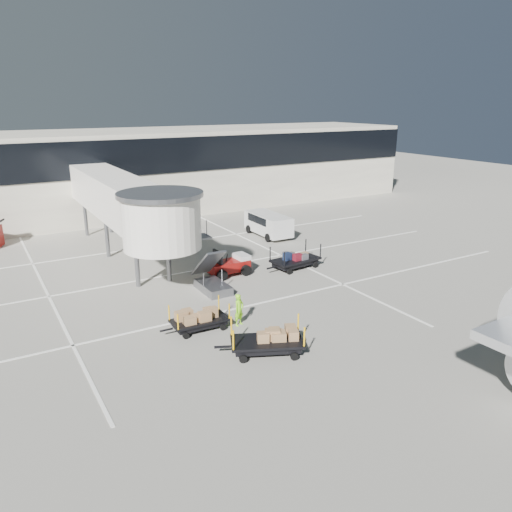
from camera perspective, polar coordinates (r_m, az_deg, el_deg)
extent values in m
plane|color=#AAA698|center=(26.42, 2.57, -6.89)|extent=(140.00, 140.00, 0.00)
cube|color=white|center=(27.98, 0.35, -5.42)|extent=(40.00, 0.15, 0.02)
cube|color=white|center=(33.80, -5.69, -1.42)|extent=(40.00, 0.15, 0.02)
cube|color=white|center=(40.01, -9.90, 1.38)|extent=(40.00, 0.15, 0.02)
cube|color=white|center=(37.36, 2.04, 0.49)|extent=(0.15, 30.00, 0.02)
cube|color=white|center=(32.24, -22.86, -3.70)|extent=(0.15, 30.00, 0.02)
cube|color=silver|center=(52.34, -15.62, 9.22)|extent=(64.00, 12.00, 8.00)
cube|color=black|center=(46.32, -13.83, 10.87)|extent=(64.00, 0.12, 3.20)
cube|color=white|center=(36.95, -15.53, 6.53)|extent=(3.00, 18.00, 2.80)
cylinder|color=white|center=(28.51, -10.74, 3.78)|extent=(4.40, 4.40, 3.00)
cylinder|color=slate|center=(28.19, -10.92, 6.95)|extent=(4.80, 4.80, 0.25)
cylinder|color=slate|center=(30.82, -13.46, -0.88)|extent=(0.28, 0.28, 2.90)
cylinder|color=slate|center=(31.41, -9.98, -0.32)|extent=(0.28, 0.28, 2.90)
cylinder|color=slate|center=(37.33, -16.65, 2.04)|extent=(0.28, 0.28, 2.90)
cylinder|color=slate|center=(37.82, -13.72, 2.47)|extent=(0.28, 0.28, 2.90)
cylinder|color=slate|center=(44.00, -18.90, 4.09)|extent=(0.28, 0.28, 2.90)
cylinder|color=slate|center=(44.41, -16.38, 4.44)|extent=(0.28, 0.28, 2.90)
cube|color=slate|center=(29.75, -4.93, -3.57)|extent=(1.40, 2.60, 0.50)
cube|color=slate|center=(29.81, -5.49, -0.79)|extent=(1.20, 2.60, 2.06)
cube|color=slate|center=(30.68, -6.66, 2.14)|extent=(1.40, 1.20, 0.12)
cube|color=maroon|center=(32.30, -3.16, -1.15)|extent=(2.70, 1.38, 0.66)
cube|color=silver|center=(32.63, -1.66, -0.11)|extent=(0.82, 1.24, 0.39)
cube|color=black|center=(31.74, -4.40, -0.25)|extent=(0.18, 1.11, 0.99)
cylinder|color=black|center=(31.38, -3.91, -2.21)|extent=(0.72, 0.30, 0.71)
cylinder|color=black|center=(32.58, -5.13, -1.49)|extent=(0.72, 0.30, 0.71)
cylinder|color=black|center=(32.21, -1.16, -1.65)|extent=(0.72, 0.30, 0.71)
cylinder|color=black|center=(33.38, -2.44, -0.97)|extent=(0.72, 0.30, 0.71)
cube|color=black|center=(33.66, 4.53, -0.41)|extent=(3.46, 2.01, 0.13)
cube|color=black|center=(33.72, 4.52, -0.73)|extent=(3.11, 1.72, 0.28)
cube|color=black|center=(32.47, 1.80, -1.34)|extent=(0.78, 0.17, 0.09)
cylinder|color=black|center=(32.54, 3.83, -1.80)|extent=(0.39, 0.19, 0.37)
cylinder|color=black|center=(33.62, 2.19, -1.13)|extent=(0.39, 0.19, 0.37)
cylinder|color=black|center=(34.01, 6.80, -1.03)|extent=(0.39, 0.19, 0.37)
cylinder|color=black|center=(35.04, 5.14, -0.42)|extent=(0.39, 0.19, 0.37)
cylinder|color=black|center=(31.98, 3.27, -0.41)|extent=(0.08, 0.08, 0.99)
cylinder|color=black|center=(33.08, 1.63, 0.22)|extent=(0.08, 0.08, 0.99)
cylinder|color=black|center=(34.02, 7.38, 0.57)|extent=(0.08, 0.08, 0.99)
cylinder|color=black|center=(35.05, 5.71, 1.13)|extent=(0.08, 0.08, 0.99)
cube|color=#454549|center=(33.65, 3.99, 0.05)|extent=(0.58, 0.42, 0.37)
cube|color=#977552|center=(33.29, 2.76, -0.11)|extent=(0.58, 0.42, 0.38)
cube|color=#977552|center=(33.02, 3.87, -0.29)|extent=(0.63, 0.39, 0.37)
cube|color=#454549|center=(34.06, 5.84, 0.17)|extent=(0.47, 0.34, 0.31)
cube|color=#121E3A|center=(33.09, 2.97, -0.23)|extent=(0.62, 0.49, 0.38)
cube|color=#121E3A|center=(33.52, 3.00, 0.06)|extent=(0.56, 0.49, 0.44)
cube|color=#121E3A|center=(33.72, 4.37, 0.08)|extent=(0.58, 0.41, 0.37)
cube|color=#977552|center=(34.20, 4.59, 0.27)|extent=(0.47, 0.44, 0.31)
cube|color=black|center=(22.51, 1.26, -9.74)|extent=(3.57, 2.77, 0.13)
cube|color=black|center=(22.60, 1.25, -10.18)|extent=(3.18, 2.42, 0.27)
cube|color=black|center=(22.45, -3.83, -10.33)|extent=(0.72, 0.39, 0.09)
cylinder|color=black|center=(21.97, -1.47, -11.67)|extent=(0.39, 0.29, 0.36)
cylinder|color=black|center=(23.24, -1.76, -9.96)|extent=(0.39, 0.29, 0.36)
cylinder|color=black|center=(22.23, 4.41, -11.35)|extent=(0.39, 0.29, 0.36)
cylinder|color=black|center=(23.48, 3.78, -9.68)|extent=(0.39, 0.29, 0.36)
cylinder|color=#FFB70D|center=(21.53, -2.61, -9.66)|extent=(0.07, 0.07, 0.96)
cylinder|color=#FFB70D|center=(22.83, -2.83, -8.02)|extent=(0.07, 0.07, 0.96)
cylinder|color=#FFB70D|center=(21.89, 5.54, -9.25)|extent=(0.07, 0.07, 0.96)
cylinder|color=#FFB70D|center=(23.17, 4.85, -7.67)|extent=(0.07, 0.07, 0.96)
cube|color=#9D764C|center=(22.01, 1.04, -9.37)|extent=(0.69, 0.60, 0.58)
cube|color=#9D764C|center=(22.16, -0.80, -9.19)|extent=(0.86, 0.81, 0.57)
cube|color=#9D764C|center=(22.41, -1.35, -9.08)|extent=(0.65, 0.70, 0.43)
cube|color=#9D764C|center=(22.22, -0.13, -9.20)|extent=(0.79, 0.68, 0.52)
cube|color=#9D764C|center=(22.71, -0.48, -8.71)|extent=(0.56, 0.55, 0.42)
cube|color=#9D764C|center=(22.18, 2.10, -9.18)|extent=(0.69, 0.74, 0.57)
cube|color=#9D764C|center=(22.48, 2.90, -8.85)|extent=(0.76, 0.73, 0.54)
cube|color=black|center=(24.90, -6.46, -7.28)|extent=(2.81, 1.46, 0.11)
cube|color=black|center=(24.97, -6.45, -7.63)|extent=(2.53, 1.25, 0.23)
cube|color=black|center=(24.44, -10.20, -8.31)|extent=(0.65, 0.09, 0.07)
cylinder|color=black|center=(24.21, -8.01, -9.02)|extent=(0.32, 0.14, 0.31)
cylinder|color=black|center=(25.27, -9.04, -7.89)|extent=(0.32, 0.14, 0.31)
cylinder|color=black|center=(24.87, -3.80, -8.13)|extent=(0.32, 0.14, 0.31)
cylinder|color=black|center=(25.91, -4.97, -7.07)|extent=(0.32, 0.14, 0.31)
cylinder|color=#FFB70D|center=(23.77, -8.91, -7.53)|extent=(0.06, 0.06, 0.83)
cylinder|color=#FFB70D|center=(24.85, -9.90, -6.44)|extent=(0.06, 0.06, 0.83)
cylinder|color=#FFB70D|center=(24.69, -3.07, -6.36)|extent=(0.06, 0.06, 0.83)
cylinder|color=#FFB70D|center=(25.73, -4.28, -5.37)|extent=(0.06, 0.06, 0.83)
cube|color=#9D764C|center=(24.43, -7.23, -7.23)|extent=(0.55, 0.41, 0.35)
cube|color=#9D764C|center=(25.05, -7.14, -6.42)|extent=(0.59, 0.48, 0.47)
cube|color=#9D764C|center=(24.31, -6.87, -7.21)|extent=(0.53, 0.43, 0.44)
cube|color=#9D764C|center=(24.31, -6.67, -7.13)|extent=(0.42, 0.41, 0.50)
cube|color=#9D764C|center=(25.33, -4.86, -6.03)|extent=(0.59, 0.34, 0.50)
cube|color=#9D764C|center=(24.71, -4.18, -6.65)|extent=(0.57, 0.34, 0.49)
cube|color=#9D764C|center=(25.13, -5.74, -6.41)|extent=(0.59, 0.34, 0.38)
cube|color=#9D764C|center=(24.89, -6.53, -6.67)|extent=(0.43, 0.46, 0.39)
imported|color=#7FDD17|center=(25.11, -1.95, -6.16)|extent=(0.71, 0.60, 1.66)
cube|color=silver|center=(41.55, 1.41, 3.74)|extent=(2.05, 4.89, 1.57)
cube|color=silver|center=(43.45, -0.05, 3.94)|extent=(1.88, 0.59, 0.91)
cube|color=black|center=(41.63, 1.28, 4.34)|extent=(2.04, 3.07, 0.63)
cylinder|color=black|center=(39.91, 1.40, 2.10)|extent=(0.25, 0.69, 0.69)
cylinder|color=black|center=(40.89, 3.72, 2.44)|extent=(0.25, 0.69, 0.69)
cylinder|color=black|center=(42.63, -0.81, 3.10)|extent=(0.25, 0.69, 0.69)
cylinder|color=black|center=(43.55, 1.41, 3.40)|extent=(0.25, 0.69, 0.69)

